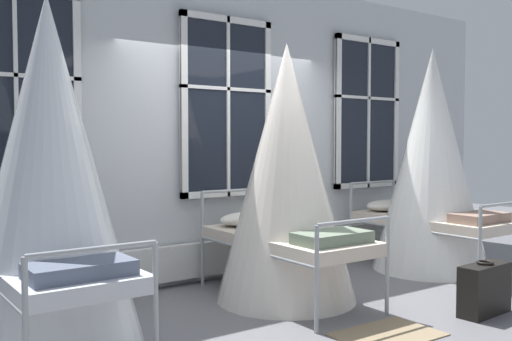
% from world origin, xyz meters
% --- Properties ---
extents(ground, '(18.17, 18.17, 0.00)m').
position_xyz_m(ground, '(0.00, 0.00, 0.00)').
color(ground, slate).
extents(back_wall_with_windows, '(8.71, 0.10, 3.34)m').
position_xyz_m(back_wall_with_windows, '(0.00, 1.21, 1.67)').
color(back_wall_with_windows, silver).
rests_on(back_wall_with_windows, ground).
extents(window_bank, '(5.50, 0.10, 2.79)m').
position_xyz_m(window_bank, '(-0.00, 1.09, 1.13)').
color(window_bank, black).
rests_on(window_bank, ground).
extents(cot_first, '(1.32, 1.84, 2.57)m').
position_xyz_m(cot_first, '(-2.19, 0.07, 1.25)').
color(cot_first, '#9EA3A8').
rests_on(cot_first, ground).
extents(cot_second, '(1.32, 1.83, 2.42)m').
position_xyz_m(cot_second, '(-0.02, 0.04, 1.18)').
color(cot_second, '#9EA3A8').
rests_on(cot_second, ground).
extents(cot_third, '(1.32, 1.84, 2.59)m').
position_xyz_m(cot_third, '(2.17, 0.08, 1.26)').
color(cot_third, '#9EA3A8').
rests_on(cot_third, ground).
extents(rug_second, '(0.81, 0.57, 0.01)m').
position_xyz_m(rug_second, '(0.00, -1.21, 0.01)').
color(rug_second, '#8E7A5B').
rests_on(rug_second, ground).
extents(suitcase_dark, '(0.57, 0.25, 0.47)m').
position_xyz_m(suitcase_dark, '(1.09, -1.33, 0.22)').
color(suitcase_dark, black).
rests_on(suitcase_dark, ground).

